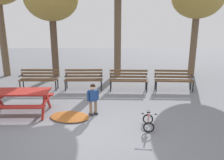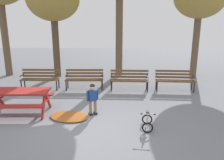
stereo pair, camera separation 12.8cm
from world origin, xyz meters
The scene contains 9 objects.
ground centered at (0.00, 0.00, 0.00)m, with size 36.00×36.00×0.00m, color slate.
picnic_table centered at (-2.03, 1.10, 0.59)m, with size 1.83×1.38×0.79m.
park_bench_far_left centered at (-2.26, 3.73, 0.51)m, with size 1.60×0.46×0.85m.
park_bench_left centered at (-0.36, 3.72, 0.51)m, with size 1.61×0.49×0.85m.
park_bench_right centered at (1.54, 3.62, 0.51)m, with size 1.62×0.52×0.85m.
park_bench_far_right centered at (3.44, 3.60, 0.51)m, with size 1.62×0.55×0.85m.
child_standing centered at (0.25, 1.04, 0.59)m, with size 0.35×0.25×1.01m.
kids_bicycle centered at (1.84, 0.12, 0.20)m, with size 0.41×0.59×0.54m.
leaf_pile centered at (-0.45, 0.80, 0.04)m, with size 1.21×0.85×0.07m, color #9E5623.
Camera 2 is at (0.97, -5.55, 2.91)m, focal length 36.13 mm.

